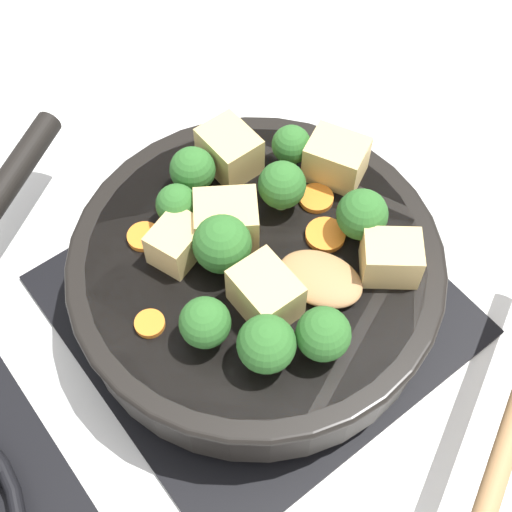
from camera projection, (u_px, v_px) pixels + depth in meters
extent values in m
plane|color=silver|center=(256.00, 306.00, 0.64)|extent=(2.40, 2.40, 0.00)
cube|color=black|center=(256.00, 303.00, 0.64)|extent=(0.31, 0.31, 0.01)
torus|color=black|center=(256.00, 295.00, 0.62)|extent=(0.24, 0.24, 0.01)
cube|color=black|center=(256.00, 295.00, 0.62)|extent=(0.01, 0.23, 0.01)
cube|color=black|center=(256.00, 295.00, 0.62)|extent=(0.23, 0.01, 0.01)
cylinder|color=black|center=(256.00, 274.00, 0.59)|extent=(0.30, 0.30, 0.06)
cylinder|color=brown|center=(256.00, 272.00, 0.59)|extent=(0.27, 0.27, 0.05)
torus|color=black|center=(256.00, 259.00, 0.57)|extent=(0.31, 0.31, 0.01)
cylinder|color=black|center=(4.00, 189.00, 0.62)|extent=(0.11, 0.15, 0.02)
ellipsoid|color=#A87A4C|center=(320.00, 279.00, 0.55)|extent=(0.08, 0.07, 0.01)
cube|color=#DBB770|center=(177.00, 242.00, 0.56)|extent=(0.05, 0.05, 0.03)
cube|color=#DBB770|center=(226.00, 221.00, 0.56)|extent=(0.06, 0.06, 0.04)
cube|color=#DBB770|center=(391.00, 258.00, 0.55)|extent=(0.06, 0.06, 0.04)
cube|color=#DBB770|center=(265.00, 294.00, 0.53)|extent=(0.05, 0.04, 0.04)
cube|color=#DBB770|center=(336.00, 159.00, 0.60)|extent=(0.06, 0.06, 0.04)
cube|color=#DBB770|center=(230.00, 151.00, 0.60)|extent=(0.05, 0.04, 0.04)
cylinder|color=#709956|center=(266.00, 357.00, 0.52)|extent=(0.01, 0.01, 0.01)
sphere|color=#2D6628|center=(266.00, 344.00, 0.50)|extent=(0.04, 0.04, 0.04)
cylinder|color=#709956|center=(179.00, 218.00, 0.58)|extent=(0.01, 0.01, 0.01)
sphere|color=#2D6628|center=(177.00, 205.00, 0.57)|extent=(0.03, 0.03, 0.03)
cylinder|color=#709956|center=(321.00, 347.00, 0.52)|extent=(0.01, 0.01, 0.01)
sphere|color=#2D6628|center=(323.00, 334.00, 0.50)|extent=(0.04, 0.04, 0.04)
cylinder|color=#709956|center=(359.00, 230.00, 0.58)|extent=(0.01, 0.01, 0.01)
sphere|color=#2D6628|center=(362.00, 214.00, 0.56)|extent=(0.04, 0.04, 0.04)
cylinder|color=#709956|center=(290.00, 159.00, 0.62)|extent=(0.01, 0.01, 0.01)
sphere|color=#2D6628|center=(291.00, 145.00, 0.60)|extent=(0.03, 0.03, 0.03)
cylinder|color=#709956|center=(281.00, 200.00, 0.59)|extent=(0.01, 0.01, 0.01)
sphere|color=#2D6628|center=(282.00, 185.00, 0.58)|extent=(0.04, 0.04, 0.04)
cylinder|color=#709956|center=(195.00, 185.00, 0.60)|extent=(0.01, 0.01, 0.01)
sphere|color=#2D6628|center=(193.00, 169.00, 0.58)|extent=(0.04, 0.04, 0.04)
cylinder|color=#709956|center=(223.00, 260.00, 0.56)|extent=(0.01, 0.01, 0.01)
sphere|color=#2D6628|center=(222.00, 244.00, 0.54)|extent=(0.05, 0.05, 0.05)
cylinder|color=#709956|center=(207.00, 335.00, 0.53)|extent=(0.01, 0.01, 0.01)
sphere|color=#2D6628|center=(205.00, 323.00, 0.51)|extent=(0.04, 0.04, 0.04)
cylinder|color=orange|center=(151.00, 325.00, 0.53)|extent=(0.02, 0.02, 0.01)
cylinder|color=orange|center=(325.00, 235.00, 0.58)|extent=(0.03, 0.03, 0.01)
cylinder|color=orange|center=(144.00, 237.00, 0.58)|extent=(0.03, 0.03, 0.01)
cylinder|color=orange|center=(316.00, 198.00, 0.60)|extent=(0.03, 0.03, 0.01)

